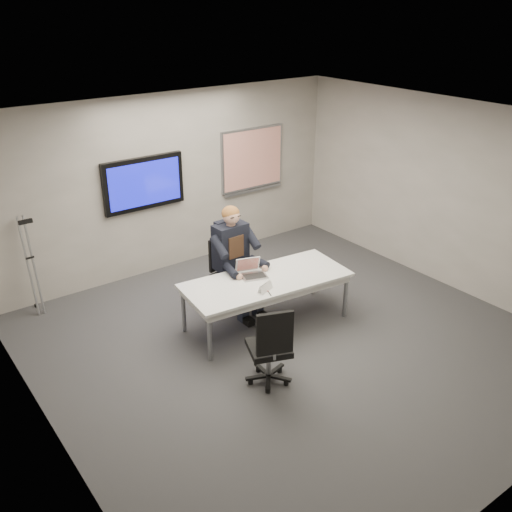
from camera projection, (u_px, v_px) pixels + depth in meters
floor at (291, 344)px, 7.34m from camera, size 6.00×6.00×0.02m
ceiling at (298, 126)px, 6.17m from camera, size 6.00×6.00×0.02m
wall_back at (172, 183)px, 8.95m from camera, size 6.00×0.02×2.80m
wall_left at (39, 323)px, 5.14m from camera, size 0.02×6.00×2.80m
wall_right at (451, 196)px, 8.38m from camera, size 0.02×6.00×2.80m
conference_table at (266, 284)px, 7.54m from camera, size 2.31×1.16×0.69m
tv_display at (144, 183)px, 8.60m from camera, size 1.30×0.09×0.80m
whiteboard at (252, 160)px, 9.71m from camera, size 1.25×0.08×1.10m
office_chair_far at (228, 284)px, 8.19m from camera, size 0.52×0.52×0.98m
office_chair_near at (270, 360)px, 6.47m from camera, size 0.64×0.64×1.03m
seated_person at (239, 271)px, 7.88m from camera, size 0.48×0.82×1.52m
crutch at (31, 264)px, 7.81m from camera, size 0.26×0.63×1.50m
laptop at (251, 271)px, 7.58m from camera, size 0.39×0.40×0.24m
name_tent at (265, 287)px, 7.19m from camera, size 0.25×0.15×0.10m
pen at (269, 293)px, 7.14m from camera, size 0.06×0.14×0.01m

